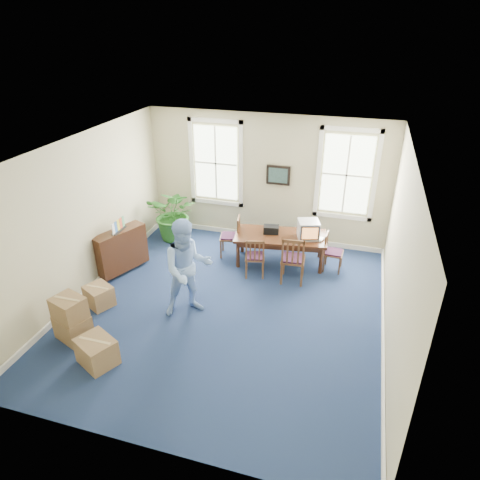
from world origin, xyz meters
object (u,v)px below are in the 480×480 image
(conference_table, at_px, (280,249))
(crt_tv, at_px, (308,229))
(chair_near_left, at_px, (255,256))
(potted_plant, at_px, (175,214))
(man, at_px, (188,268))
(credenza, at_px, (122,253))
(cardboard_boxes, at_px, (85,316))

(conference_table, distance_m, crt_tv, 0.83)
(crt_tv, bearing_deg, conference_table, 166.75)
(conference_table, xyz_separation_m, chair_near_left, (-0.42, -0.71, 0.12))
(potted_plant, bearing_deg, man, -61.23)
(crt_tv, bearing_deg, man, -145.87)
(credenza, bearing_deg, chair_near_left, 36.30)
(conference_table, distance_m, man, 2.78)
(conference_table, relative_size, crt_tv, 4.21)
(potted_plant, bearing_deg, credenza, -104.79)
(chair_near_left, xyz_separation_m, cardboard_boxes, (-2.36, -2.87, -0.03))
(crt_tv, relative_size, potted_plant, 0.35)
(crt_tv, xyz_separation_m, potted_plant, (-3.44, 0.37, -0.21))
(crt_tv, relative_size, man, 0.25)
(credenza, bearing_deg, conference_table, 45.68)
(man, bearing_deg, credenza, 121.11)
(chair_near_left, bearing_deg, potted_plant, -38.93)
(credenza, bearing_deg, potted_plant, 97.82)
(conference_table, height_order, credenza, credenza)
(crt_tv, xyz_separation_m, man, (-1.91, -2.42, 0.07))
(chair_near_left, bearing_deg, crt_tv, -157.81)
(conference_table, xyz_separation_m, crt_tv, (0.61, 0.05, 0.56))
(credenza, distance_m, cardboard_boxes, 2.23)
(crt_tv, height_order, chair_near_left, crt_tv)
(chair_near_left, relative_size, potted_plant, 0.67)
(potted_plant, height_order, cardboard_boxes, potted_plant)
(chair_near_left, distance_m, credenza, 2.97)
(man, xyz_separation_m, credenza, (-2.02, 0.97, -0.50))
(credenza, bearing_deg, crt_tv, 42.99)
(conference_table, distance_m, chair_near_left, 0.83)
(chair_near_left, relative_size, cardboard_boxes, 0.61)
(crt_tv, relative_size, chair_near_left, 0.52)
(man, relative_size, credenza, 1.62)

